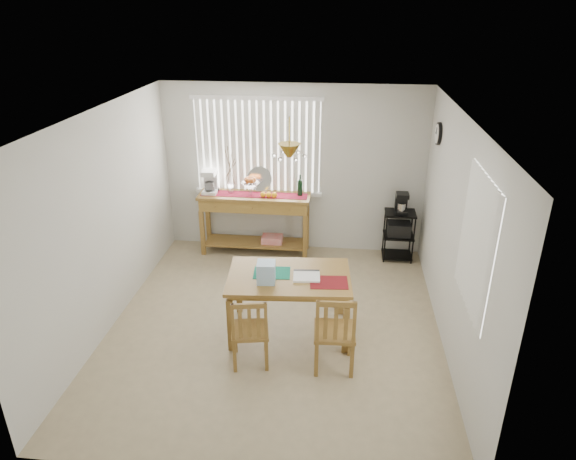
# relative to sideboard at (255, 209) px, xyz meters

# --- Properties ---
(ground) EXTENTS (4.00, 4.50, 0.01)m
(ground) POSITION_rel_sideboard_xyz_m (0.57, -1.99, -0.73)
(ground) COLOR tan
(room_shell) EXTENTS (4.20, 4.70, 2.70)m
(room_shell) POSITION_rel_sideboard_xyz_m (0.57, -1.97, 0.97)
(room_shell) COLOR beige
(room_shell) RESTS_ON ground
(sideboard) EXTENTS (1.71, 0.48, 0.96)m
(sideboard) POSITION_rel_sideboard_xyz_m (0.00, 0.00, 0.00)
(sideboard) COLOR olive
(sideboard) RESTS_ON ground
(sideboard_items) EXTENTS (1.62, 0.41, 0.74)m
(sideboard_items) POSITION_rel_sideboard_xyz_m (-0.28, 0.02, 0.39)
(sideboard_items) COLOR maroon
(sideboard_items) RESTS_ON sideboard
(wire_cart) EXTENTS (0.45, 0.36, 0.77)m
(wire_cart) POSITION_rel_sideboard_xyz_m (2.21, 0.01, -0.26)
(wire_cart) COLOR black
(wire_cart) RESTS_ON ground
(cart_items) EXTENTS (0.18, 0.22, 0.32)m
(cart_items) POSITION_rel_sideboard_xyz_m (2.21, 0.02, 0.19)
(cart_items) COLOR black
(cart_items) RESTS_ON wire_cart
(dining_table) EXTENTS (1.48, 1.02, 0.76)m
(dining_table) POSITION_rel_sideboard_xyz_m (0.75, -2.07, -0.05)
(dining_table) COLOR olive
(dining_table) RESTS_ON ground
(table_items) EXTENTS (1.12, 0.49, 0.24)m
(table_items) POSITION_rel_sideboard_xyz_m (0.62, -2.21, 0.13)
(table_items) COLOR #15775B
(table_items) RESTS_ON dining_table
(chair_left) EXTENTS (0.46, 0.46, 0.86)m
(chair_left) POSITION_rel_sideboard_xyz_m (0.40, -2.74, -0.30)
(chair_left) COLOR olive
(chair_left) RESTS_ON ground
(chair_right) EXTENTS (0.45, 0.45, 0.94)m
(chair_right) POSITION_rel_sideboard_xyz_m (1.30, -2.72, -0.26)
(chair_right) COLOR olive
(chair_right) RESTS_ON ground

